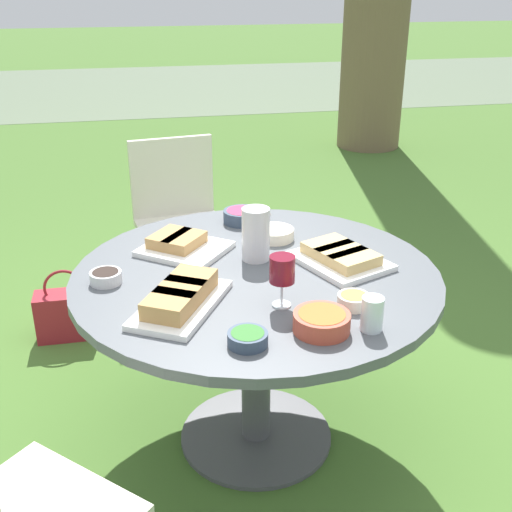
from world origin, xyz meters
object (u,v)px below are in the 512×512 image
object	(u,v)px
handbag	(67,314)
dining_table	(256,301)
chair_near_left	(178,211)
water_pitcher	(256,234)
wine_glass	(282,271)

from	to	relation	value
handbag	dining_table	bearing A→B (deg)	-50.49
chair_near_left	water_pitcher	size ratio (longest dim) A/B	4.58
dining_table	wine_glass	distance (m)	0.35
dining_table	chair_near_left	xyz separation A→B (m)	(-0.17, 1.20, -0.08)
chair_near_left	wine_glass	bearing A→B (deg)	-82.10
chair_near_left	wine_glass	distance (m)	1.51
dining_table	handbag	xyz separation A→B (m)	(-0.77, 0.93, -0.48)
dining_table	handbag	distance (m)	1.29
water_pitcher	handbag	world-z (taller)	water_pitcher
water_pitcher	wine_glass	size ratio (longest dim) A/B	1.15
wine_glass	handbag	xyz separation A→B (m)	(-0.79, 1.18, -0.71)
handbag	wine_glass	bearing A→B (deg)	-56.14
wine_glass	handbag	bearing A→B (deg)	123.86
chair_near_left	water_pitcher	bearing A→B (deg)	-79.99
dining_table	handbag	size ratio (longest dim) A/B	3.49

